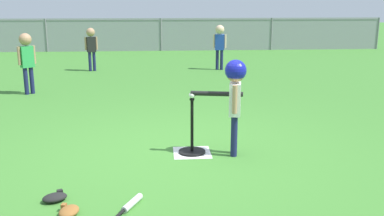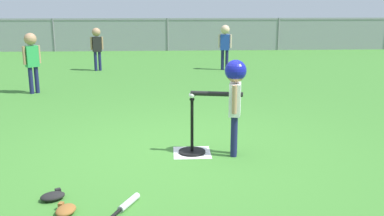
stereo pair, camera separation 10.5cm
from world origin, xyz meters
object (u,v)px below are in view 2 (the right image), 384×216
(spare_bat_silver, at_px, (125,205))
(glove_by_plate, at_px, (53,196))
(fielder_deep_right, at_px, (225,41))
(batting_tee, at_px, (192,144))
(baseball_on_tee, at_px, (192,95))
(batter_child, at_px, (234,88))
(fielder_deep_left, at_px, (32,55))
(glove_tossed_aside, at_px, (66,210))
(fielder_near_left, at_px, (97,43))

(spare_bat_silver, bearing_deg, glove_by_plate, 162.26)
(fielder_deep_right, height_order, spare_bat_silver, fielder_deep_right)
(batting_tee, distance_m, baseball_on_tee, 0.60)
(batter_child, bearing_deg, batting_tee, 168.65)
(batter_child, distance_m, fielder_deep_left, 4.99)
(batter_child, distance_m, glove_tossed_aside, 2.27)
(batting_tee, xyz_separation_m, fielder_deep_right, (1.21, 6.34, 0.64))
(fielder_deep_left, distance_m, spare_bat_silver, 5.53)
(glove_by_plate, bearing_deg, fielder_deep_right, 71.32)
(fielder_deep_left, bearing_deg, batter_child, -47.87)
(batting_tee, relative_size, baseball_on_tee, 8.97)
(fielder_deep_left, xyz_separation_m, fielder_deep_right, (4.08, 2.74, -0.01))
(batter_child, distance_m, fielder_deep_right, 6.48)
(baseball_on_tee, xyz_separation_m, fielder_near_left, (-2.07, 6.39, 0.00))
(fielder_near_left, height_order, glove_tossed_aside, fielder_near_left)
(fielder_deep_right, xyz_separation_m, glove_tossed_aside, (-2.37, -7.81, -0.71))
(batting_tee, height_order, fielder_deep_left, fielder_deep_left)
(glove_tossed_aside, bearing_deg, fielder_deep_right, 73.13)
(batting_tee, relative_size, fielder_deep_right, 0.58)
(fielder_near_left, distance_m, glove_by_plate, 7.65)
(glove_tossed_aside, bearing_deg, glove_by_plate, 122.17)
(fielder_near_left, bearing_deg, glove_by_plate, -84.51)
(spare_bat_silver, bearing_deg, batter_child, 49.00)
(fielder_deep_right, bearing_deg, fielder_deep_left, -146.16)
(batting_tee, height_order, baseball_on_tee, baseball_on_tee)
(fielder_deep_right, relative_size, glove_by_plate, 4.29)
(glove_by_plate, bearing_deg, batter_child, 31.09)
(fielder_deep_left, relative_size, fielder_near_left, 1.07)
(fielder_deep_right, bearing_deg, spare_bat_silver, -103.58)
(baseball_on_tee, xyz_separation_m, fielder_deep_left, (-2.87, 3.61, 0.05))
(fielder_deep_left, xyz_separation_m, glove_tossed_aside, (1.71, -5.08, -0.72))
(fielder_deep_right, bearing_deg, baseball_on_tee, -100.79)
(batting_tee, height_order, fielder_near_left, fielder_near_left)
(fielder_deep_right, height_order, glove_tossed_aside, fielder_deep_right)
(spare_bat_silver, height_order, glove_tossed_aside, glove_tossed_aside)
(baseball_on_tee, relative_size, batter_child, 0.07)
(glove_tossed_aside, bearing_deg, batter_child, 40.00)
(batting_tee, relative_size, spare_bat_silver, 1.16)
(spare_bat_silver, distance_m, glove_tossed_aside, 0.50)
(baseball_on_tee, relative_size, glove_by_plate, 0.28)
(glove_by_plate, bearing_deg, fielder_deep_left, 107.75)
(baseball_on_tee, xyz_separation_m, spare_bat_silver, (-0.66, -1.41, -0.67))
(baseball_on_tee, relative_size, glove_tossed_aside, 0.30)
(spare_bat_silver, bearing_deg, baseball_on_tee, 64.78)
(fielder_deep_right, bearing_deg, batter_child, -96.49)
(fielder_deep_left, height_order, spare_bat_silver, fielder_deep_left)
(glove_tossed_aside, bearing_deg, fielder_deep_left, 108.63)
(glove_tossed_aside, bearing_deg, batting_tee, 51.70)
(fielder_deep_left, bearing_deg, baseball_on_tee, -51.47)
(batting_tee, xyz_separation_m, fielder_deep_left, (-2.87, 3.61, 0.65))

